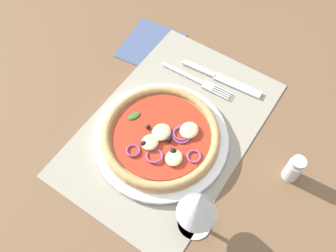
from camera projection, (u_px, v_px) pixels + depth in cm
name	position (u px, v px, depth cm)	size (l,w,h in cm)	color
ground_plane	(171.00, 131.00, 79.64)	(190.00, 140.00, 2.40)	brown
placemat	(171.00, 128.00, 78.44)	(49.02, 32.29, 0.40)	gray
plate	(161.00, 139.00, 76.17)	(28.37, 28.37, 1.10)	white
pizza	(161.00, 135.00, 74.71)	(24.72, 24.72, 2.64)	tan
fork	(199.00, 82.00, 84.31)	(2.31, 18.03, 0.44)	silver
knife	(222.00, 79.00, 84.72)	(3.09, 20.07, 0.62)	silver
wine_glass	(198.00, 205.00, 59.24)	(7.20, 7.20, 14.90)	silver
napkin	(151.00, 45.00, 90.71)	(14.71, 13.23, 0.36)	#425175
pepper_shaker	(294.00, 169.00, 70.18)	(3.20, 3.20, 6.70)	silver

